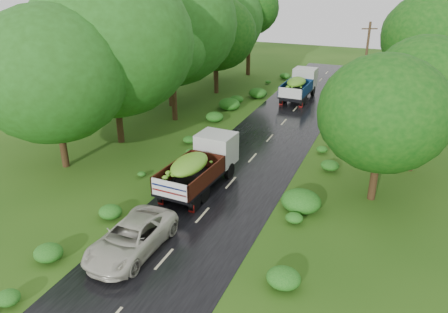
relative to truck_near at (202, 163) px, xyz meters
The scene contains 10 objects.
ground 7.24m from the truck_near, 78.66° to the right, with size 120.00×120.00×0.00m, color #1C430E.
road 2.81m from the truck_near, 54.36° to the right, with size 6.50×80.00×0.02m, color black.
road_lines 2.23m from the truck_near, 34.07° to the right, with size 0.12×69.60×0.00m.
truck_near is the anchor object (origin of this frame).
truck_far 20.47m from the truck_near, 87.46° to the left, with size 2.41×6.31×2.62m.
car 7.01m from the truck_near, 91.79° to the right, with size 2.34×5.07×1.41m, color beige.
utility_pole 20.28m from the truck_near, 70.29° to the left, with size 1.26×0.64×7.64m.
trees_left 16.84m from the truck_near, 122.89° to the left, with size 6.67×33.06×9.55m.
trees_right 19.90m from the truck_near, 56.39° to the left, with size 6.62×30.94×8.05m.
shrubs 7.28m from the truck_near, 78.84° to the left, with size 11.90×44.00×0.70m.
Camera 1 is at (8.42, -13.59, 11.77)m, focal length 35.00 mm.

